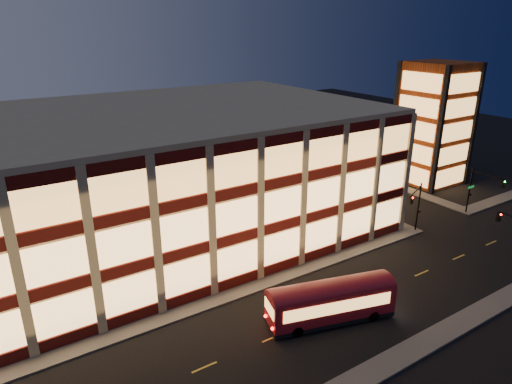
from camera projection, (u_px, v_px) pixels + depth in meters
ground at (253, 294)px, 41.53m from camera, size 200.00×200.00×0.00m
sidewalk_office_south at (219, 299)px, 40.75m from camera, size 54.00×2.00×0.15m
sidewalk_office_east at (322, 191)px, 66.63m from camera, size 2.00×30.00×0.15m
sidewalk_tower_south at (493, 202)px, 62.79m from camera, size 14.00×2.00×0.15m
sidewalk_tower_west at (375, 178)px, 72.27m from camera, size 2.00×30.00×0.15m
sidewalk_near at (355, 382)px, 31.30m from camera, size 100.00×2.00×0.15m
office_building at (149, 175)px, 50.77m from camera, size 50.45×30.45×14.50m
stair_tower at (434, 124)px, 68.25m from camera, size 8.60×8.60×18.00m
traffic_signal_far at (416, 202)px, 51.66m from camera, size 3.79×1.87×6.00m
traffic_signal_right at (481, 186)px, 56.78m from camera, size 1.20×4.37×6.00m
trolley_bus at (331, 300)px, 37.24m from camera, size 10.92×5.43×3.59m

